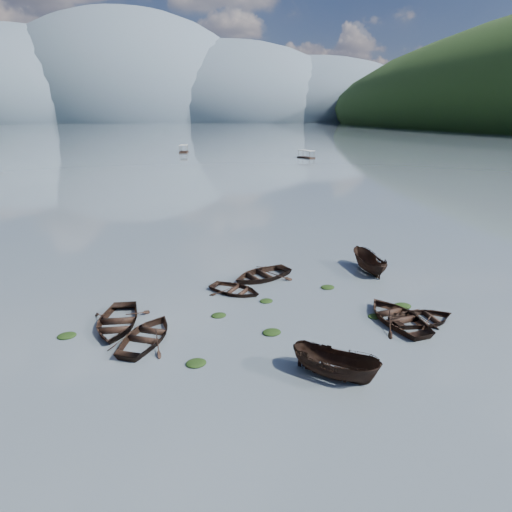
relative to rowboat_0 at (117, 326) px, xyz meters
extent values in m
plane|color=#4F5A63|center=(9.66, -7.02, 0.00)|extent=(2400.00, 2400.00, 0.00)
ellipsoid|color=#475666|center=(-250.34, 892.98, 0.00)|extent=(520.00, 520.00, 280.00)
ellipsoid|color=#475666|center=(-50.34, 892.98, 0.00)|extent=(520.00, 520.00, 340.00)
ellipsoid|color=#475666|center=(149.66, 892.98, 0.00)|extent=(520.00, 520.00, 260.00)
ellipsoid|color=#475666|center=(329.66, 892.98, 0.00)|extent=(520.00, 520.00, 220.00)
imported|color=black|center=(0.00, 0.00, 0.00)|extent=(4.03, 5.27, 1.02)
imported|color=black|center=(1.82, -2.02, 0.00)|extent=(4.93, 5.49, 0.94)
imported|color=black|center=(10.74, -7.43, 0.00)|extent=(4.35, 4.08, 1.68)
imported|color=black|center=(16.73, -3.14, 0.00)|extent=(4.02, 5.28, 1.02)
imported|color=black|center=(18.19, -3.57, 0.00)|extent=(4.29, 3.15, 0.86)
imported|color=black|center=(7.73, 3.21, 0.00)|extent=(4.76, 4.65, 0.81)
imported|color=black|center=(10.20, 5.37, 0.00)|extent=(5.86, 5.09, 1.02)
imported|color=black|center=(18.96, 4.94, 0.00)|extent=(1.69, 4.43, 1.71)
ellipsoid|color=black|center=(4.31, -4.93, 0.00)|extent=(1.05, 0.86, 0.23)
ellipsoid|color=black|center=(6.12, -0.06, 0.00)|extent=(0.94, 0.75, 0.21)
ellipsoid|color=black|center=(8.84, -2.82, 0.00)|extent=(1.09, 0.87, 0.24)
ellipsoid|color=black|center=(15.64, -2.34, 0.00)|extent=(0.85, 0.72, 0.19)
ellipsoid|color=black|center=(18.12, -1.45, 0.00)|extent=(1.19, 0.94, 0.25)
ellipsoid|color=black|center=(-2.69, -0.61, 0.00)|extent=(1.05, 0.85, 0.22)
ellipsoid|color=black|center=(9.55, 1.30, 0.00)|extent=(0.91, 0.76, 0.19)
ellipsoid|color=black|center=(14.49, 2.51, 0.00)|extent=(1.03, 0.82, 0.22)
camera|label=1|loc=(3.48, -22.46, 11.94)|focal=28.00mm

